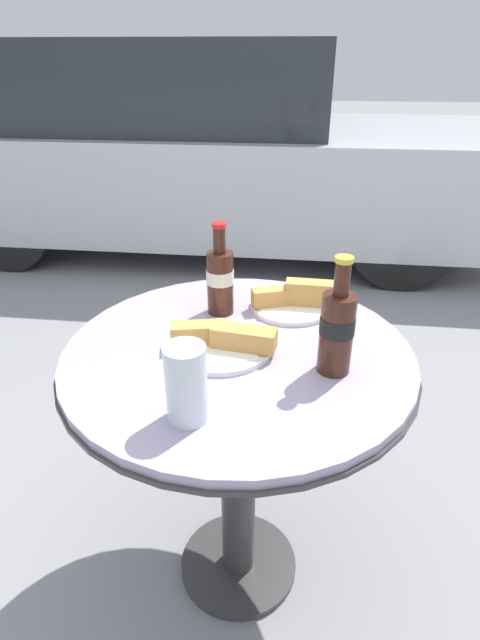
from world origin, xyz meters
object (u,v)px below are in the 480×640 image
cola_bottle_left (337,328)px  lunch_plate_far (294,300)px  bistro_table (238,404)px  parked_car (208,154)px  cola_bottle_right (220,279)px  lunch_plate_near (223,341)px  drinking_glass (186,387)px

cola_bottle_left → lunch_plate_far: 0.29m
bistro_table → parked_car: 2.84m
cola_bottle_right → lunch_plate_near: size_ratio=0.95×
lunch_plate_near → cola_bottle_left: bearing=-13.0°
bistro_table → lunch_plate_near: 0.17m
lunch_plate_far → lunch_plate_near: bearing=-125.0°
lunch_plate_far → parked_car: size_ratio=0.05×
bistro_table → drinking_glass: drinking_glass is taller
lunch_plate_near → parked_car: (-0.53, 2.78, -0.11)m
cola_bottle_left → cola_bottle_right: bearing=139.7°
bistro_table → parked_car: bearing=101.5°
cola_bottle_left → lunch_plate_near: (-0.23, 0.05, -0.08)m
lunch_plate_near → parked_car: parked_car is taller
bistro_table → lunch_plate_far: bearing=61.1°
drinking_glass → bistro_table: bearing=76.2°
cola_bottle_left → parked_car: 2.94m
parked_car → bistro_table: bearing=-78.5°
bistro_table → cola_bottle_right: bearing=110.8°
cola_bottle_right → lunch_plate_near: 0.19m
cola_bottle_right → parked_car: (-0.50, 2.61, -0.18)m
cola_bottle_left → drinking_glass: cola_bottle_left is taller
bistro_table → cola_bottle_left: (0.20, -0.06, 0.25)m
cola_bottle_left → drinking_glass: bearing=-145.0°
cola_bottle_right → cola_bottle_left: bearing=-40.3°
drinking_glass → cola_bottle_left: bearing=35.0°
drinking_glass → parked_car: bearing=99.5°
drinking_glass → lunch_plate_near: 0.24m
cola_bottle_right → lunch_plate_far: size_ratio=1.07×
cola_bottle_left → parked_car: bearing=105.1°
cola_bottle_left → bistro_table: bearing=164.1°
drinking_glass → parked_car: 3.06m
lunch_plate_near → cola_bottle_right: bearing=100.2°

